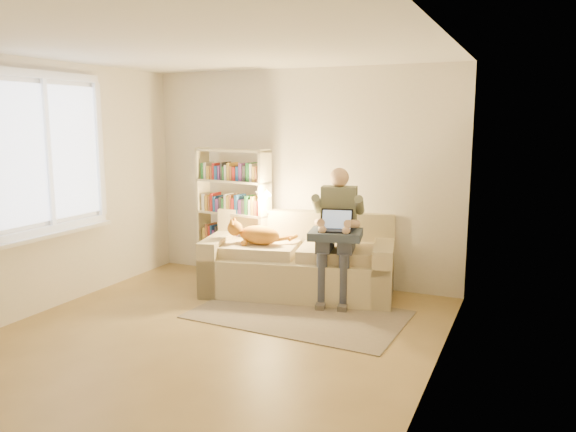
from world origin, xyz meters
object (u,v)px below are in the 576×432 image
at_px(cat, 253,234).
at_px(laptop, 335,225).
at_px(sofa, 300,264).
at_px(person, 337,226).
at_px(bookshelf, 233,208).

height_order(cat, laptop, laptop).
xyz_separation_m(cat, laptop, (0.97, 0.06, 0.17)).
bearing_deg(laptop, sofa, 147.58).
bearing_deg(person, laptop, -94.79).
bearing_deg(sofa, laptop, -32.42).
bearing_deg(sofa, bookshelf, 158.89).
bearing_deg(person, sofa, 160.54).
relative_size(sofa, person, 1.56).
distance_m(sofa, laptop, 0.74).
relative_size(sofa, bookshelf, 1.39).
xyz_separation_m(sofa, cat, (-0.48, -0.24, 0.37)).
bearing_deg(bookshelf, cat, -32.84).
xyz_separation_m(sofa, person, (0.47, -0.06, 0.50)).
distance_m(sofa, person, 0.69).
xyz_separation_m(sofa, laptop, (0.49, -0.18, 0.53)).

